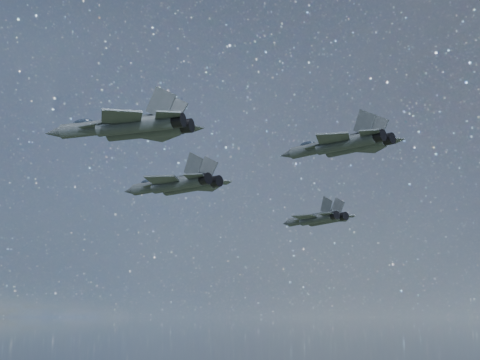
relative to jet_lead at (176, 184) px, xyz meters
The scene contains 4 objects.
jet_lead is the anchor object (origin of this frame).
jet_left 25.72m from the jet_lead, 73.57° to the left, with size 15.80×10.61×3.99m.
jet_right 24.66m from the jet_lead, 56.70° to the right, with size 17.95×12.00×4.55m.
jet_slot 28.35m from the jet_lead, ahead, with size 15.66×11.01×3.96m.
Camera 1 is at (52.51, -66.39, 125.70)m, focal length 50.00 mm.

